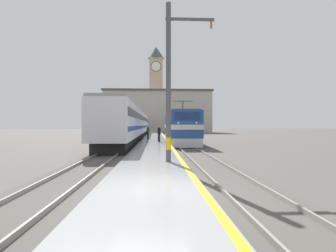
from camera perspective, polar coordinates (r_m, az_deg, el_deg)
name	(u,v)px	position (r m, az deg, el deg)	size (l,w,h in m)	color
ground_plane	(155,139)	(37.96, -2.92, -2.94)	(200.00, 200.00, 0.00)	#514C47
platform	(155,140)	(32.96, -2.95, -3.17)	(3.23, 140.00, 0.29)	#999999
rail_track_near	(178,141)	(33.09, 2.14, -3.36)	(2.83, 140.00, 0.16)	#514C47
rail_track_far	(129,141)	(33.14, -8.42, -3.35)	(2.83, 140.00, 0.16)	#514C47
locomotive_train	(179,127)	(31.01, 2.46, -0.23)	(2.92, 16.22, 4.58)	black
passenger_train	(135,124)	(41.74, -7.22, 0.43)	(2.92, 49.13, 4.18)	black
catenary_mast	(170,83)	(13.18, 0.45, 9.42)	(2.44, 0.27, 7.89)	#4C4C51
person_on_platform	(148,132)	(35.07, -4.36, -1.26)	(0.34, 0.34, 1.71)	#23232D
second_waiting_passenger	(159,133)	(28.16, -1.97, -1.60)	(0.34, 0.34, 1.74)	#23232D
clock_tower	(156,86)	(86.22, -2.63, 8.61)	(5.32, 5.32, 27.51)	tan
station_building	(158,112)	(73.62, -2.23, 3.15)	(29.53, 10.04, 11.61)	#B7B2A3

